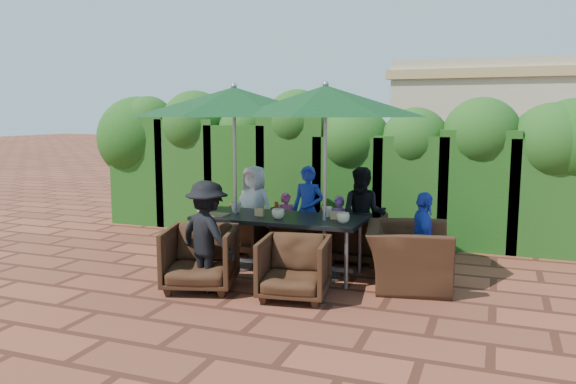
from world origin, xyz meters
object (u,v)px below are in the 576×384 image
(chair_near_left, at_px, (200,255))
(dining_table, at_px, (279,222))
(umbrella_left, at_px, (234,102))
(chair_near_right, at_px, (294,265))
(chair_far_right, at_px, (357,235))
(chair_end_right, at_px, (408,246))
(chair_far_mid, at_px, (297,232))
(chair_far_left, at_px, (244,227))
(umbrella_right, at_px, (325,102))

(chair_near_left, bearing_deg, dining_table, 41.46)
(umbrella_left, height_order, chair_near_right, umbrella_left)
(dining_table, xyz_separation_m, chair_far_right, (0.83, 0.91, -0.30))
(chair_near_left, relative_size, chair_end_right, 0.74)
(chair_far_mid, height_order, chair_end_right, chair_end_right)
(dining_table, xyz_separation_m, chair_far_left, (-0.90, 0.85, -0.30))
(umbrella_right, height_order, chair_far_left, umbrella_right)
(chair_near_right, bearing_deg, chair_far_right, 72.69)
(umbrella_left, relative_size, chair_near_right, 3.44)
(chair_end_right, bearing_deg, chair_far_left, 61.80)
(chair_end_right, bearing_deg, umbrella_right, 83.74)
(chair_near_left, bearing_deg, chair_far_left, 82.63)
(chair_near_right, bearing_deg, umbrella_left, 134.38)
(umbrella_right, bearing_deg, dining_table, 175.80)
(umbrella_right, xyz_separation_m, chair_far_left, (-1.53, 0.90, -1.84))
(dining_table, bearing_deg, chair_far_left, 136.45)
(chair_far_left, height_order, chair_far_right, chair_far_left)
(dining_table, bearing_deg, umbrella_left, -178.79)
(chair_far_right, bearing_deg, dining_table, 47.12)
(umbrella_left, distance_m, chair_end_right, 2.86)
(umbrella_right, height_order, chair_far_right, umbrella_right)
(umbrella_left, height_order, chair_far_left, umbrella_left)
(chair_near_left, height_order, chair_end_right, chair_end_right)
(umbrella_left, relative_size, umbrella_right, 1.08)
(chair_far_mid, bearing_deg, chair_end_right, 140.86)
(umbrella_left, distance_m, umbrella_right, 1.25)
(dining_table, relative_size, chair_near_left, 2.65)
(dining_table, height_order, chair_end_right, chair_end_right)
(umbrella_right, relative_size, chair_near_right, 3.19)
(chair_far_mid, relative_size, chair_far_right, 0.98)
(umbrella_left, bearing_deg, chair_far_mid, 57.31)
(chair_far_left, bearing_deg, chair_far_mid, -175.45)
(umbrella_left, xyz_separation_m, chair_near_left, (-0.00, -0.96, -1.80))
(umbrella_left, height_order, chair_far_mid, umbrella_left)
(umbrella_right, distance_m, chair_end_right, 2.01)
(umbrella_left, relative_size, chair_end_right, 2.35)
(chair_far_mid, height_order, chair_near_left, chair_near_left)
(dining_table, relative_size, chair_end_right, 1.95)
(dining_table, distance_m, chair_far_mid, 0.91)
(dining_table, height_order, umbrella_left, umbrella_left)
(dining_table, relative_size, umbrella_right, 0.89)
(chair_far_right, distance_m, chair_end_right, 1.22)
(chair_far_left, bearing_deg, chair_end_right, 166.20)
(umbrella_left, xyz_separation_m, chair_far_mid, (0.56, 0.87, -1.85))
(umbrella_right, xyz_separation_m, chair_end_right, (1.03, 0.07, -1.72))
(chair_far_right, xyz_separation_m, chair_near_left, (-1.44, -1.88, 0.04))
(umbrella_right, xyz_separation_m, chair_far_right, (0.20, 0.95, -1.84))
(chair_far_left, xyz_separation_m, chair_far_right, (1.72, 0.05, -0.00))
(chair_far_right, relative_size, chair_end_right, 0.67)
(chair_far_left, relative_size, chair_end_right, 0.67)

